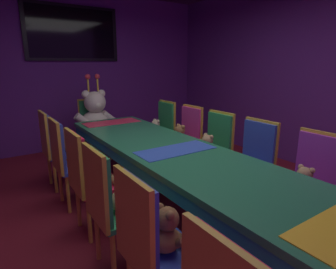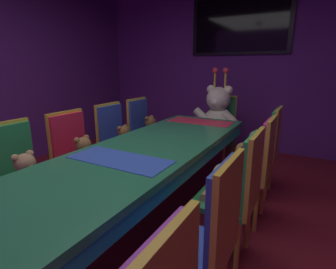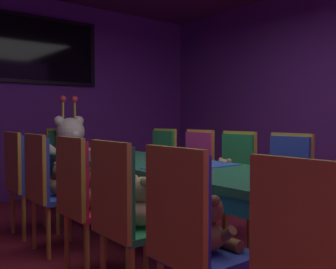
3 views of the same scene
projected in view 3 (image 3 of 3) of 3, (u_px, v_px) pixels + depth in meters
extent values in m
plane|color=maroon|center=(192.00, 261.00, 3.02)|extent=(7.90, 7.90, 0.00)
cube|color=#59267F|center=(40.00, 98.00, 5.46)|extent=(5.20, 0.12, 2.80)
cube|color=#26724C|center=(193.00, 170.00, 2.99)|extent=(0.90, 3.64, 0.05)
cube|color=teal|center=(193.00, 180.00, 2.99)|extent=(0.88, 3.57, 0.10)
cylinder|color=#4C3826|center=(122.00, 184.00, 4.52)|extent=(0.07, 0.07, 0.69)
cylinder|color=#4C3826|center=(60.00, 192.00, 4.05)|extent=(0.07, 0.07, 0.69)
cube|color=blue|center=(193.00, 166.00, 2.99)|extent=(0.77, 0.32, 0.01)
cube|color=#E52D4C|center=(97.00, 152.00, 4.20)|extent=(0.77, 0.32, 0.01)
cube|color=red|center=(305.00, 241.00, 1.29)|extent=(0.05, 0.38, 0.50)
cube|color=gold|center=(301.00, 242.00, 1.27)|extent=(0.03, 0.41, 0.55)
sphere|color=brown|center=(335.00, 241.00, 1.41)|extent=(0.14, 0.14, 0.14)
sphere|color=brown|center=(319.00, 224.00, 1.44)|extent=(0.05, 0.05, 0.05)
cylinder|color=brown|center=(315.00, 264.00, 1.50)|extent=(0.05, 0.13, 0.12)
cube|color=#2D47B2|center=(206.00, 256.00, 1.90)|extent=(0.40, 0.40, 0.04)
cube|color=#2D47B2|center=(178.00, 207.00, 1.78)|extent=(0.05, 0.38, 0.50)
cube|color=gold|center=(175.00, 207.00, 1.76)|extent=(0.03, 0.41, 0.55)
ellipsoid|color=brown|center=(206.00, 236.00, 1.90)|extent=(0.18, 0.18, 0.14)
sphere|color=brown|center=(209.00, 209.00, 1.90)|extent=(0.14, 0.14, 0.14)
sphere|color=#99663C|center=(216.00, 210.00, 1.93)|extent=(0.05, 0.05, 0.05)
sphere|color=brown|center=(199.00, 197.00, 1.93)|extent=(0.05, 0.05, 0.05)
sphere|color=brown|center=(214.00, 201.00, 1.85)|extent=(0.05, 0.05, 0.05)
cylinder|color=brown|center=(199.00, 228.00, 1.99)|extent=(0.05, 0.13, 0.12)
cylinder|color=brown|center=(225.00, 236.00, 1.85)|extent=(0.05, 0.13, 0.12)
cylinder|color=brown|center=(216.00, 239.00, 2.01)|extent=(0.06, 0.13, 0.06)
cylinder|color=brown|center=(230.00, 244.00, 1.93)|extent=(0.06, 0.13, 0.06)
cube|color=#268C4C|center=(139.00, 230.00, 2.34)|extent=(0.40, 0.40, 0.04)
cube|color=#268C4C|center=(113.00, 189.00, 2.22)|extent=(0.05, 0.38, 0.50)
cube|color=gold|center=(110.00, 190.00, 2.20)|extent=(0.03, 0.41, 0.55)
cylinder|color=gold|center=(146.00, 255.00, 2.57)|extent=(0.04, 0.04, 0.42)
cylinder|color=gold|center=(177.00, 269.00, 2.32)|extent=(0.04, 0.04, 0.42)
cylinder|color=gold|center=(103.00, 266.00, 2.37)|extent=(0.04, 0.04, 0.42)
ellipsoid|color=tan|center=(139.00, 213.00, 2.33)|extent=(0.19, 0.19, 0.15)
sphere|color=tan|center=(142.00, 190.00, 2.34)|extent=(0.15, 0.15, 0.15)
sphere|color=tan|center=(149.00, 190.00, 2.37)|extent=(0.06, 0.06, 0.06)
sphere|color=tan|center=(134.00, 179.00, 2.37)|extent=(0.06, 0.06, 0.06)
sphere|color=tan|center=(145.00, 182.00, 2.28)|extent=(0.06, 0.06, 0.06)
cylinder|color=tan|center=(136.00, 207.00, 2.43)|extent=(0.05, 0.14, 0.13)
cylinder|color=tan|center=(154.00, 212.00, 2.28)|extent=(0.05, 0.14, 0.13)
cylinder|color=tan|center=(151.00, 216.00, 2.46)|extent=(0.07, 0.14, 0.07)
cylinder|color=tan|center=(161.00, 220.00, 2.38)|extent=(0.07, 0.14, 0.07)
cube|color=red|center=(97.00, 212.00, 2.79)|extent=(0.40, 0.40, 0.04)
cube|color=red|center=(73.00, 177.00, 2.67)|extent=(0.05, 0.38, 0.50)
cube|color=gold|center=(70.00, 177.00, 2.66)|extent=(0.03, 0.41, 0.55)
cylinder|color=gold|center=(106.00, 234.00, 3.03)|extent=(0.04, 0.04, 0.42)
cylinder|color=gold|center=(128.00, 245.00, 2.78)|extent=(0.04, 0.04, 0.42)
cylinder|color=gold|center=(67.00, 242.00, 2.83)|extent=(0.04, 0.04, 0.42)
cylinder|color=gold|center=(87.00, 254.00, 2.58)|extent=(0.04, 0.04, 0.42)
ellipsoid|color=olive|center=(97.00, 198.00, 2.79)|extent=(0.19, 0.19, 0.15)
sphere|color=olive|center=(99.00, 178.00, 2.79)|extent=(0.15, 0.15, 0.15)
sphere|color=#AE7747|center=(105.00, 179.00, 2.83)|extent=(0.06, 0.06, 0.06)
sphere|color=olive|center=(93.00, 170.00, 2.83)|extent=(0.06, 0.06, 0.06)
sphere|color=olive|center=(100.00, 171.00, 2.74)|extent=(0.06, 0.06, 0.06)
cylinder|color=olive|center=(95.00, 193.00, 2.89)|extent=(0.05, 0.13, 0.13)
cylinder|color=olive|center=(108.00, 197.00, 2.74)|extent=(0.05, 0.13, 0.13)
cylinder|color=olive|center=(108.00, 201.00, 2.91)|extent=(0.07, 0.14, 0.07)
cylinder|color=olive|center=(115.00, 203.00, 2.83)|extent=(0.07, 0.14, 0.07)
cube|color=#2D47B2|center=(59.00, 198.00, 3.27)|extent=(0.40, 0.40, 0.04)
cube|color=#2D47B2|center=(38.00, 168.00, 3.15)|extent=(0.05, 0.38, 0.50)
cube|color=gold|center=(35.00, 168.00, 3.13)|extent=(0.03, 0.41, 0.55)
cylinder|color=gold|center=(70.00, 218.00, 3.51)|extent=(0.04, 0.04, 0.42)
cylinder|color=gold|center=(86.00, 226.00, 3.26)|extent=(0.04, 0.04, 0.42)
cylinder|color=gold|center=(34.00, 224.00, 3.31)|extent=(0.04, 0.04, 0.42)
cylinder|color=gold|center=(49.00, 233.00, 3.06)|extent=(0.04, 0.04, 0.42)
ellipsoid|color=brown|center=(59.00, 187.00, 3.27)|extent=(0.18, 0.18, 0.14)
sphere|color=brown|center=(61.00, 171.00, 3.27)|extent=(0.14, 0.14, 0.14)
sphere|color=#99663C|center=(66.00, 172.00, 3.30)|extent=(0.05, 0.05, 0.05)
sphere|color=brown|center=(56.00, 164.00, 3.30)|extent=(0.05, 0.05, 0.05)
sphere|color=brown|center=(62.00, 166.00, 3.22)|extent=(0.05, 0.05, 0.05)
cylinder|color=brown|center=(59.00, 183.00, 3.36)|extent=(0.05, 0.13, 0.12)
cylinder|color=brown|center=(68.00, 186.00, 3.22)|extent=(0.05, 0.13, 0.12)
cylinder|color=brown|center=(70.00, 190.00, 3.38)|extent=(0.06, 0.13, 0.06)
cylinder|color=brown|center=(75.00, 191.00, 3.31)|extent=(0.06, 0.13, 0.06)
cube|color=#2D47B2|center=(35.00, 188.00, 3.72)|extent=(0.40, 0.40, 0.04)
cube|color=#2D47B2|center=(15.00, 162.00, 3.59)|extent=(0.05, 0.38, 0.50)
cube|color=gold|center=(13.00, 162.00, 3.58)|extent=(0.03, 0.41, 0.55)
cylinder|color=gold|center=(45.00, 207.00, 3.95)|extent=(0.04, 0.04, 0.42)
cylinder|color=gold|center=(58.00, 213.00, 3.70)|extent=(0.04, 0.04, 0.42)
cylinder|color=gold|center=(13.00, 212.00, 3.75)|extent=(0.04, 0.04, 0.42)
cylinder|color=gold|center=(24.00, 218.00, 3.50)|extent=(0.04, 0.04, 0.42)
ellipsoid|color=brown|center=(35.00, 178.00, 3.71)|extent=(0.19, 0.19, 0.15)
sphere|color=brown|center=(36.00, 163.00, 3.72)|extent=(0.15, 0.15, 0.15)
sphere|color=#99663C|center=(41.00, 164.00, 3.75)|extent=(0.06, 0.06, 0.06)
sphere|color=brown|center=(32.00, 157.00, 3.75)|extent=(0.06, 0.06, 0.06)
sphere|color=brown|center=(36.00, 158.00, 3.66)|extent=(0.06, 0.06, 0.06)
cylinder|color=brown|center=(35.00, 175.00, 3.81)|extent=(0.05, 0.13, 0.13)
cylinder|color=brown|center=(42.00, 177.00, 3.66)|extent=(0.05, 0.13, 0.13)
cylinder|color=brown|center=(45.00, 181.00, 3.83)|extent=(0.06, 0.14, 0.06)
cylinder|color=brown|center=(49.00, 182.00, 3.75)|extent=(0.06, 0.14, 0.06)
cylinder|color=gold|center=(318.00, 245.00, 2.76)|extent=(0.04, 0.04, 0.42)
cube|color=#2D47B2|center=(277.00, 200.00, 3.21)|extent=(0.40, 0.40, 0.04)
cube|color=#2D47B2|center=(290.00, 166.00, 3.31)|extent=(0.05, 0.38, 0.50)
cube|color=gold|center=(291.00, 165.00, 3.32)|extent=(0.03, 0.41, 0.55)
cylinder|color=gold|center=(272.00, 220.00, 3.44)|extent=(0.04, 0.04, 0.42)
cylinder|color=gold|center=(305.00, 228.00, 3.19)|extent=(0.04, 0.04, 0.42)
cylinder|color=gold|center=(249.00, 226.00, 3.24)|extent=(0.04, 0.04, 0.42)
cylinder|color=gold|center=(281.00, 235.00, 2.99)|extent=(0.04, 0.04, 0.42)
cube|color=#268C4C|center=(225.00, 189.00, 3.67)|extent=(0.40, 0.40, 0.04)
cube|color=#268C4C|center=(238.00, 160.00, 3.77)|extent=(0.05, 0.38, 0.50)
cube|color=gold|center=(239.00, 159.00, 3.79)|extent=(0.03, 0.41, 0.55)
cylinder|color=gold|center=(224.00, 208.00, 3.91)|extent=(0.04, 0.04, 0.42)
cylinder|color=gold|center=(249.00, 214.00, 3.66)|extent=(0.04, 0.04, 0.42)
cylinder|color=gold|center=(201.00, 213.00, 3.71)|extent=(0.04, 0.04, 0.42)
cylinder|color=gold|center=(226.00, 220.00, 3.46)|extent=(0.04, 0.04, 0.42)
ellipsoid|color=tan|center=(225.00, 179.00, 3.67)|extent=(0.17, 0.17, 0.14)
sphere|color=tan|center=(224.00, 166.00, 3.65)|extent=(0.14, 0.14, 0.14)
sphere|color=tan|center=(220.00, 168.00, 3.63)|extent=(0.05, 0.05, 0.05)
sphere|color=tan|center=(229.00, 161.00, 3.62)|extent=(0.05, 0.05, 0.05)
sphere|color=tan|center=(221.00, 160.00, 3.70)|extent=(0.05, 0.05, 0.05)
cylinder|color=tan|center=(229.00, 179.00, 3.58)|extent=(0.05, 0.12, 0.11)
cylinder|color=tan|center=(216.00, 177.00, 3.71)|extent=(0.05, 0.12, 0.11)
cylinder|color=tan|center=(220.00, 186.00, 3.57)|extent=(0.06, 0.13, 0.06)
cylinder|color=tan|center=(213.00, 185.00, 3.64)|extent=(0.06, 0.13, 0.06)
cube|color=#CC338C|center=(186.00, 181.00, 4.13)|extent=(0.40, 0.40, 0.04)
cube|color=#CC338C|center=(199.00, 155.00, 4.23)|extent=(0.05, 0.38, 0.50)
cube|color=gold|center=(200.00, 155.00, 4.24)|extent=(0.03, 0.41, 0.55)
cylinder|color=gold|center=(188.00, 199.00, 4.36)|extent=(0.04, 0.04, 0.42)
cylinder|color=gold|center=(207.00, 203.00, 4.11)|extent=(0.04, 0.04, 0.42)
cylinder|color=gold|center=(165.00, 202.00, 4.16)|extent=(0.04, 0.04, 0.42)
cylinder|color=gold|center=(185.00, 208.00, 3.91)|extent=(0.04, 0.04, 0.42)
ellipsoid|color=olive|center=(186.00, 172.00, 4.12)|extent=(0.18, 0.18, 0.14)
sphere|color=olive|center=(185.00, 160.00, 4.11)|extent=(0.14, 0.14, 0.14)
sphere|color=#AE7747|center=(182.00, 161.00, 4.08)|extent=(0.05, 0.05, 0.05)
sphere|color=olive|center=(190.00, 155.00, 4.07)|extent=(0.05, 0.05, 0.05)
sphere|color=olive|center=(183.00, 155.00, 4.16)|extent=(0.05, 0.05, 0.05)
cylinder|color=olive|center=(189.00, 172.00, 4.03)|extent=(0.05, 0.13, 0.12)
cylinder|color=olive|center=(178.00, 170.00, 4.17)|extent=(0.05, 0.13, 0.12)
cylinder|color=olive|center=(181.00, 178.00, 4.02)|extent=(0.06, 0.13, 0.06)
cylinder|color=olive|center=(175.00, 177.00, 4.09)|extent=(0.06, 0.13, 0.06)
cube|color=#268C4C|center=(152.00, 175.00, 4.59)|extent=(0.40, 0.40, 0.04)
cube|color=#268C4C|center=(164.00, 151.00, 4.69)|extent=(0.05, 0.38, 0.50)
cube|color=gold|center=(165.00, 151.00, 4.70)|extent=(0.03, 0.41, 0.55)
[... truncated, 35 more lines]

